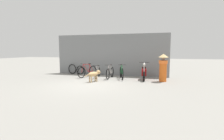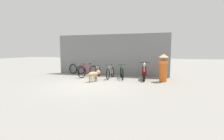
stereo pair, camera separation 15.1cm
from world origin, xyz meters
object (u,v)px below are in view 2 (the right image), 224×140
object	(u,v)px
bicycle_0	(88,71)
motorcycle	(144,73)
bicycle_3	(122,73)
spare_tire_right	(81,70)
bicycle_1	(98,72)
spare_tire_left	(73,69)
bicycle_2	(110,73)
stray_dog	(94,74)
person_in_robes	(163,66)

from	to	relation	value
bicycle_0	motorcycle	distance (m)	3.69
bicycle_3	spare_tire_right	bearing A→B (deg)	-127.81
bicycle_1	spare_tire_left	xyz separation A→B (m)	(-2.44, 1.14, 0.02)
bicycle_0	bicycle_3	world-z (taller)	bicycle_0
spare_tire_right	bicycle_2	bearing A→B (deg)	-23.62
bicycle_2	spare_tire_left	bearing A→B (deg)	-110.57
bicycle_2	stray_dog	xyz separation A→B (m)	(-0.51, -1.35, 0.07)
motorcycle	person_in_robes	world-z (taller)	person_in_robes
bicycle_0	bicycle_2	bearing A→B (deg)	103.29
bicycle_0	stray_dog	size ratio (longest dim) A/B	1.63
bicycle_0	bicycle_3	bearing A→B (deg)	106.00
bicycle_0	motorcycle	xyz separation A→B (m)	(3.69, -0.02, 0.05)
bicycle_3	bicycle_0	bearing A→B (deg)	-111.52
motorcycle	spare_tire_left	size ratio (longest dim) A/B	2.45
bicycle_1	bicycle_3	world-z (taller)	bicycle_3
bicycle_2	bicycle_3	xyz separation A→B (m)	(0.72, 0.05, 0.01)
bicycle_3	stray_dog	size ratio (longest dim) A/B	1.53
stray_dog	person_in_robes	size ratio (longest dim) A/B	0.68
bicycle_0	stray_dog	bearing A→B (deg)	54.29
bicycle_2	bicycle_3	world-z (taller)	bicycle_3
bicycle_1	spare_tire_right	world-z (taller)	bicycle_1
bicycle_1	bicycle_2	world-z (taller)	bicycle_2
bicycle_1	bicycle_2	size ratio (longest dim) A/B	0.98
stray_dog	spare_tire_right	xyz separation A→B (m)	(-2.13, 2.51, -0.11)
spare_tire_left	spare_tire_right	bearing A→B (deg)	1.38
bicycle_2	person_in_robes	world-z (taller)	person_in_robes
motorcycle	spare_tire_left	xyz separation A→B (m)	(-5.37, 1.03, -0.05)
stray_dog	spare_tire_left	size ratio (longest dim) A/B	1.43
motorcycle	stray_dog	bearing A→B (deg)	-66.70
spare_tire_right	spare_tire_left	bearing A→B (deg)	-178.62
bicycle_2	person_in_robes	size ratio (longest dim) A/B	1.06
bicycle_1	spare_tire_left	size ratio (longest dim) A/B	2.21
bicycle_0	person_in_robes	xyz separation A→B (m)	(4.78, -0.35, 0.48)
bicycle_1	stray_dog	distance (m)	1.40
bicycle_3	stray_dog	distance (m)	1.87
bicycle_1	bicycle_2	xyz separation A→B (m)	(0.84, 0.00, 0.01)
bicycle_2	motorcycle	world-z (taller)	motorcycle
bicycle_1	bicycle_0	bearing A→B (deg)	-110.42
bicycle_3	person_in_robes	world-z (taller)	person_in_robes
bicycle_2	motorcycle	distance (m)	2.09
spare_tire_right	stray_dog	bearing A→B (deg)	-49.61
spare_tire_right	bicycle_1	bearing A→B (deg)	-32.68
bicycle_0	motorcycle	world-z (taller)	motorcycle
bicycle_3	spare_tire_left	size ratio (longest dim) A/B	2.19
bicycle_3	person_in_robes	size ratio (longest dim) A/B	1.03
bicycle_0	bicycle_1	world-z (taller)	bicycle_0
bicycle_2	motorcycle	size ratio (longest dim) A/B	0.92
person_in_robes	spare_tire_right	distance (m)	6.00
bicycle_1	motorcycle	bearing A→B (deg)	81.37
bicycle_2	spare_tire_right	xyz separation A→B (m)	(-2.64, 1.16, -0.04)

